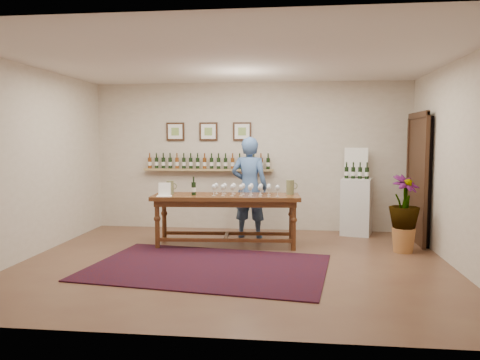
# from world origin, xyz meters

# --- Properties ---
(ground) EXTENTS (6.00, 6.00, 0.00)m
(ground) POSITION_xyz_m (0.00, 0.00, 0.00)
(ground) COLOR brown
(ground) RESTS_ON ground
(room_shell) EXTENTS (6.00, 6.00, 6.00)m
(room_shell) POSITION_xyz_m (2.11, 1.86, 1.12)
(room_shell) COLOR beige
(room_shell) RESTS_ON ground
(rug) EXTENTS (3.39, 2.49, 0.02)m
(rug) POSITION_xyz_m (-0.31, -0.30, 0.01)
(rug) COLOR #460D0C
(rug) RESTS_ON ground
(tasting_table) EXTENTS (2.41, 0.91, 0.84)m
(tasting_table) POSITION_xyz_m (-0.25, 1.03, 0.71)
(tasting_table) COLOR #442111
(tasting_table) RESTS_ON ground
(table_glasses) EXTENTS (1.36, 0.32, 0.19)m
(table_glasses) POSITION_xyz_m (0.00, 1.02, 0.93)
(table_glasses) COLOR silver
(table_glasses) RESTS_ON tasting_table
(table_bottles) EXTENTS (0.33, 0.24, 0.32)m
(table_bottles) POSITION_xyz_m (-0.77, 0.97, 1.00)
(table_bottles) COLOR black
(table_bottles) RESTS_ON tasting_table
(pitcher_left) EXTENTS (0.15, 0.15, 0.22)m
(pitcher_left) POSITION_xyz_m (-1.17, 1.01, 0.95)
(pitcher_left) COLOR #66663F
(pitcher_left) RESTS_ON tasting_table
(pitcher_right) EXTENTS (0.15, 0.15, 0.24)m
(pitcher_right) POSITION_xyz_m (0.78, 1.21, 0.96)
(pitcher_right) COLOR #66663F
(pitcher_right) RESTS_ON tasting_table
(menu_card) EXTENTS (0.26, 0.21, 0.21)m
(menu_card) POSITION_xyz_m (-1.20, 0.77, 0.94)
(menu_card) COLOR white
(menu_card) RESTS_ON tasting_table
(display_pedestal) EXTENTS (0.63, 0.63, 1.02)m
(display_pedestal) POSITION_xyz_m (1.97, 2.19, 0.51)
(display_pedestal) COLOR silver
(display_pedestal) RESTS_ON ground
(pedestal_bottles) EXTENTS (0.33, 0.16, 0.32)m
(pedestal_bottles) POSITION_xyz_m (1.96, 2.18, 1.18)
(pedestal_bottles) COLOR black
(pedestal_bottles) RESTS_ON display_pedestal
(info_sign) EXTENTS (0.41, 0.13, 0.58)m
(info_sign) POSITION_xyz_m (1.97, 2.35, 1.31)
(info_sign) COLOR white
(info_sign) RESTS_ON display_pedestal
(potted_plant) EXTENTS (0.76, 0.76, 1.03)m
(potted_plant) POSITION_xyz_m (2.52, 0.91, 0.60)
(potted_plant) COLOR #A46836
(potted_plant) RESTS_ON ground
(person) EXTENTS (0.70, 0.51, 1.78)m
(person) POSITION_xyz_m (0.06, 1.72, 0.89)
(person) COLOR #3B5A8D
(person) RESTS_ON ground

